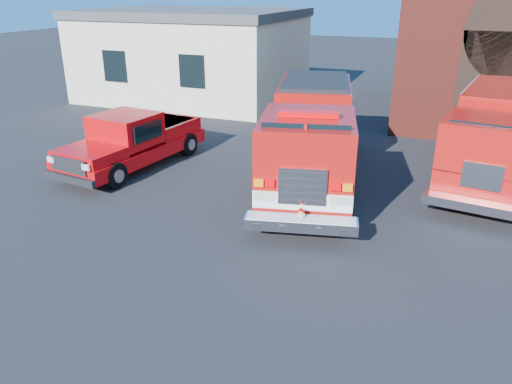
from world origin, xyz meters
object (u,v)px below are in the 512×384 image
at_px(side_building, 195,53).
at_px(pickup_truck, 133,141).
at_px(secondary_truck, 500,132).
at_px(fire_engine, 311,134).

distance_m(side_building, pickup_truck, 11.23).
xyz_separation_m(pickup_truck, secondary_truck, (10.76, 3.27, 0.55)).
bearing_deg(fire_engine, side_building, 132.96).
distance_m(fire_engine, pickup_truck, 5.68).
bearing_deg(secondary_truck, fire_engine, -156.68).
bearing_deg(pickup_truck, secondary_truck, 16.92).
relative_size(side_building, secondary_truck, 1.27).
bearing_deg(fire_engine, secondary_truck, 23.32).
bearing_deg(pickup_truck, fire_engine, 10.53).
height_order(side_building, secondary_truck, side_building).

